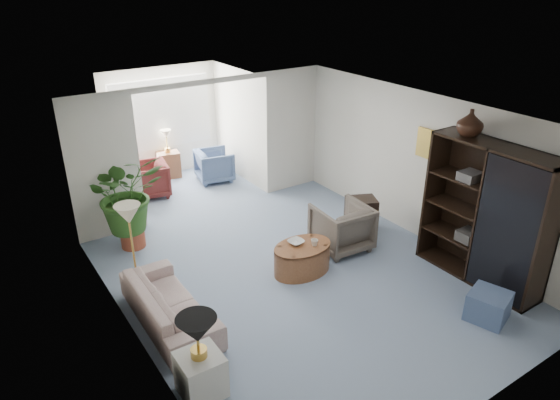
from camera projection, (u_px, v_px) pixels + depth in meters
floor at (302, 280)px, 7.61m from camera, size 6.00×6.00×0.00m
sunroom_floor at (188, 189)px, 10.70m from camera, size 2.60×2.60×0.00m
back_pier_left at (104, 168)px, 8.38m from camera, size 1.20×0.12×2.50m
back_pier_right at (292, 130)px, 10.31m from camera, size 1.20×0.12×2.50m
back_header at (204, 82)px, 8.84m from camera, size 2.60×0.12×0.10m
window_pane at (162, 114)px, 10.92m from camera, size 2.20×0.02×1.50m
window_blinds at (162, 114)px, 10.90m from camera, size 2.20×0.02×1.50m
framed_picture at (432, 145)px, 8.07m from camera, size 0.04×0.50×0.40m
sofa at (169, 304)px, 6.62m from camera, size 0.75×1.88×0.55m
end_table at (201, 374)px, 5.51m from camera, size 0.47×0.47×0.51m
table_lamp at (197, 330)px, 5.25m from camera, size 0.44×0.44×0.30m
floor_lamp at (128, 214)px, 6.82m from camera, size 0.36×0.36×0.28m
coffee_table at (302, 258)px, 7.75m from camera, size 1.07×1.07×0.45m
coffee_bowl at (296, 242)px, 7.69m from camera, size 0.27×0.27×0.06m
coffee_cup at (314, 243)px, 7.64m from camera, size 0.12×0.12×0.10m
wingback_chair at (342, 227)px, 8.33m from camera, size 0.90×0.92×0.78m
side_table_dark at (361, 214)px, 8.95m from camera, size 0.63×0.58×0.61m
entertainment_cabinet at (486, 215)px, 7.26m from camera, size 0.50×1.89×2.10m
cabinet_urn at (470, 123)px, 7.11m from camera, size 0.37×0.37×0.38m
ottoman at (488, 306)px, 6.71m from camera, size 0.61×0.61×0.39m
plant_pot at (133, 238)px, 8.47m from camera, size 0.40×0.40×0.32m
house_plant at (127, 193)px, 8.13m from camera, size 1.19×1.03×1.32m
sunroom_chair_blue at (214, 166)px, 11.03m from camera, size 0.88×0.86×0.69m
sunroom_chair_maroon at (148, 180)px, 10.27m from camera, size 0.90×0.88×0.71m
sunroom_table at (169, 165)px, 11.24m from camera, size 0.53×0.45×0.58m
shelf_clutter at (490, 216)px, 7.15m from camera, size 0.30×1.05×1.06m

